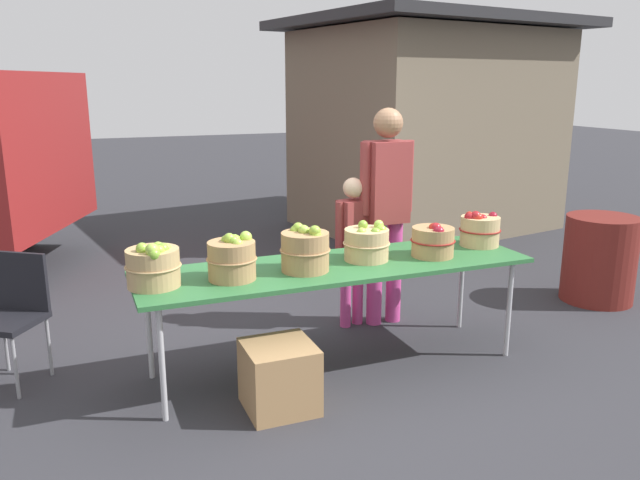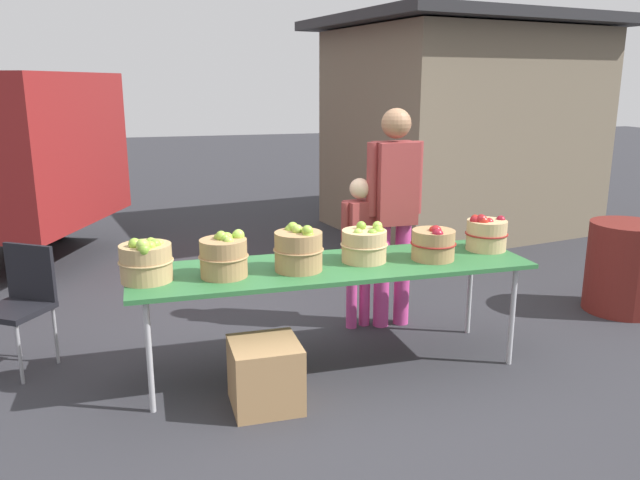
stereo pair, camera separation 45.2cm
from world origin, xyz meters
TOP-DOWN VIEW (x-y plane):
  - ground_plane at (0.00, 0.00)m, footprint 40.00×40.00m
  - market_table at (0.00, 0.00)m, footprint 2.70×0.76m
  - apple_basket_green_0 at (-1.21, -0.03)m, footprint 0.34×0.34m
  - apple_basket_green_1 at (-0.73, -0.06)m, footprint 0.32×0.32m
  - apple_basket_green_2 at (-0.25, -0.06)m, footprint 0.33×0.33m
  - apple_basket_green_3 at (0.24, 0.02)m, footprint 0.33×0.33m
  - apple_basket_red_0 at (0.72, -0.06)m, footprint 0.32×0.32m
  - apple_basket_red_1 at (1.20, 0.07)m, footprint 0.31×0.31m
  - vendor_adult at (0.70, 0.64)m, footprint 0.47×0.24m
  - child_customer at (0.43, 0.67)m, footprint 0.32×0.21m
  - food_kiosk at (2.92, 3.73)m, footprint 3.96×3.48m
  - folding_chair at (-2.06, 0.61)m, footprint 0.56×0.56m
  - trash_barrel at (2.77, 0.39)m, footprint 0.64×0.64m
  - produce_crate at (-0.55, -0.41)m, footprint 0.42×0.42m

SIDE VIEW (x-z plane):
  - ground_plane at x=0.00m, z-range 0.00..0.00m
  - produce_crate at x=-0.55m, z-range 0.00..0.42m
  - trash_barrel at x=2.77m, z-range 0.00..0.78m
  - folding_chair at x=-2.06m, z-range 0.08..0.94m
  - market_table at x=0.00m, z-range 0.34..1.09m
  - child_customer at x=0.43m, z-range 0.11..1.33m
  - apple_basket_red_0 at x=0.72m, z-range 0.74..0.99m
  - apple_basket_green_3 at x=0.24m, z-range 0.73..1.00m
  - apple_basket_red_1 at x=1.20m, z-range 0.74..1.01m
  - apple_basket_green_0 at x=-1.21m, z-range 0.73..1.03m
  - apple_basket_green_1 at x=-0.73m, z-range 0.73..1.03m
  - apple_basket_green_2 at x=-0.25m, z-range 0.73..1.05m
  - vendor_adult at x=0.70m, z-range 0.16..1.92m
  - food_kiosk at x=2.92m, z-range 0.01..2.75m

